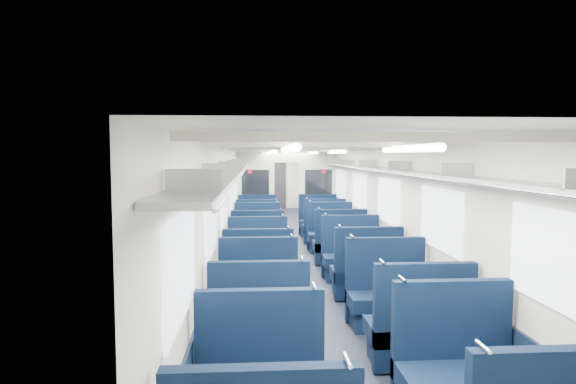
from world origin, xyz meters
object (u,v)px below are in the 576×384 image
(seat_5, at_px, (419,333))
(seat_6, at_px, (259,298))
(seat_7, at_px, (388,299))
(seat_10, at_px, (258,262))
(seat_15, at_px, (330,236))
(seat_18, at_px, (257,224))
(end_door, at_px, (277,184))
(seat_14, at_px, (257,237))
(bulkhead, at_px, (287,190))
(seat_9, at_px, (366,275))
(seat_11, at_px, (351,259))
(seat_16, at_px, (257,230))
(seat_4, at_px, (259,330))
(seat_17, at_px, (324,229))
(seat_12, at_px, (258,248))
(seat_13, at_px, (340,246))
(seat_8, at_px, (258,278))
(seat_3, at_px, (457,375))
(seat_19, at_px, (318,223))

(seat_5, height_order, seat_6, same)
(seat_7, bearing_deg, seat_10, 126.36)
(seat_15, distance_m, seat_18, 2.69)
(end_door, distance_m, seat_15, 9.11)
(seat_14, bearing_deg, bulkhead, 71.72)
(bulkhead, relative_size, seat_6, 2.41)
(seat_14, bearing_deg, seat_9, -65.16)
(seat_5, relative_size, seat_14, 1.00)
(seat_11, bearing_deg, end_door, 94.14)
(seat_16, distance_m, seat_18, 1.15)
(seat_4, xyz_separation_m, seat_17, (1.66, 6.87, 0.00))
(seat_4, xyz_separation_m, seat_18, (0.00, 7.92, 0.00))
(seat_7, xyz_separation_m, seat_18, (-1.66, 6.91, 0.00))
(seat_10, xyz_separation_m, seat_12, (0.00, 1.24, 0.00))
(seat_12, distance_m, seat_13, 1.66)
(seat_14, bearing_deg, seat_13, -36.32)
(seat_6, distance_m, seat_9, 1.98)
(seat_17, relative_size, seat_18, 1.00)
(seat_12, relative_size, seat_18, 1.00)
(seat_14, bearing_deg, seat_8, -90.00)
(seat_7, relative_size, seat_15, 1.00)
(seat_14, relative_size, seat_17, 1.00)
(end_door, xyz_separation_m, seat_18, (-0.83, -6.93, -0.64))
(seat_5, bearing_deg, seat_6, 141.16)
(seat_10, relative_size, seat_15, 1.00)
(seat_13, bearing_deg, seat_4, -109.91)
(seat_3, bearing_deg, seat_14, 103.45)
(seat_18, bearing_deg, seat_13, -63.54)
(seat_9, distance_m, seat_15, 3.58)
(seat_11, relative_size, seat_19, 1.00)
(seat_7, xyz_separation_m, seat_17, (0.00, 5.86, 0.00))
(seat_6, height_order, seat_14, same)
(seat_12, bearing_deg, end_door, 85.41)
(seat_19, bearing_deg, seat_18, -178.43)
(seat_3, distance_m, seat_5, 0.95)
(end_door, xyz_separation_m, seat_19, (0.83, -6.88, -0.64))
(seat_5, height_order, seat_15, same)
(seat_4, xyz_separation_m, seat_8, (0.00, 2.15, 0.00))
(seat_11, bearing_deg, seat_10, -176.54)
(seat_5, height_order, seat_9, same)
(seat_10, bearing_deg, seat_14, 90.00)
(seat_5, height_order, seat_13, same)
(seat_10, relative_size, seat_13, 1.00)
(seat_11, bearing_deg, seat_9, -90.00)
(end_door, xyz_separation_m, seat_13, (0.83, -10.26, -0.64))
(seat_9, distance_m, seat_10, 1.96)
(seat_7, relative_size, seat_8, 1.00)
(seat_5, height_order, seat_7, same)
(seat_10, distance_m, seat_18, 4.65)
(seat_16, bearing_deg, seat_18, 90.00)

